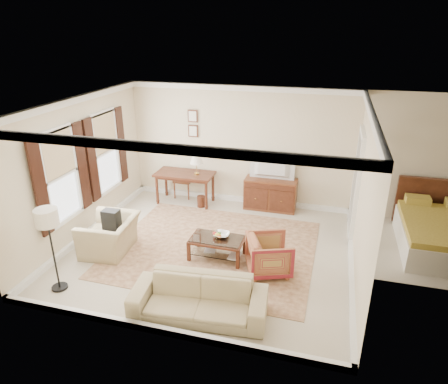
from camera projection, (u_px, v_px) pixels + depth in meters
The scene contains 21 objects.
room_shell at pixel (209, 129), 7.07m from camera, with size 5.51×5.01×2.91m.
annex_bedroom at pixel (446, 236), 7.81m from camera, with size 3.00×2.70×2.90m.
window_front at pixel (61, 176), 7.47m from camera, with size 0.12×1.56×1.80m, color #CCB284, non-canonical shape.
window_rear at pixel (106, 152), 8.89m from camera, with size 0.12×1.56×1.80m, color #CCB284, non-canonical shape.
doorway at pixel (356, 186), 8.28m from camera, with size 0.10×1.12×2.25m, color white, non-canonical shape.
rug at pixel (214, 248), 8.06m from camera, with size 3.97×3.40×0.01m, color brown.
writing_desk at pixel (185, 177), 9.89m from camera, with size 1.44×0.72×0.79m.
desk_chair at pixel (184, 177), 10.30m from camera, with size 0.45×0.45×1.05m, color brown, non-canonical shape.
desk_lamp at pixel (196, 165), 9.68m from camera, with size 0.32×0.32×0.50m, color silver, non-canonical shape.
framed_prints at pixel (193, 123), 9.76m from camera, with size 0.25×0.04×0.68m, color #532617, non-canonical shape.
sideboard at pixel (270, 194), 9.66m from camera, with size 1.24×0.48×0.77m, color brown.
tv at pixel (272, 159), 9.29m from camera, with size 1.02×0.58×0.13m, color black.
coffee_table at pixel (217, 243), 7.61m from camera, with size 1.03×0.61×0.43m.
fruit_bowl at pixel (222, 234), 7.60m from camera, with size 0.42×0.42×0.10m, color silver.
book_a at pixel (205, 249), 7.72m from camera, with size 0.28×0.04×0.38m, color brown.
book_b at pixel (229, 255), 7.51m from camera, with size 0.28×0.03×0.38m, color brown.
striped_armchair at pixel (269, 253), 7.15m from camera, with size 0.75×0.70×0.77m, color maroon.
club_armchair at pixel (109, 230), 7.80m from camera, with size 1.08×0.70×0.94m, color tan.
backpack at pixel (111, 218), 7.72m from camera, with size 0.32×0.22×0.40m, color black.
sofa at pixel (199, 293), 6.06m from camera, with size 2.07×0.61×0.81m, color tan.
floor_lamp at pixel (48, 223), 6.36m from camera, with size 0.37×0.37×1.49m.
Camera 1 is at (2.12, -6.63, 4.17)m, focal length 32.00 mm.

